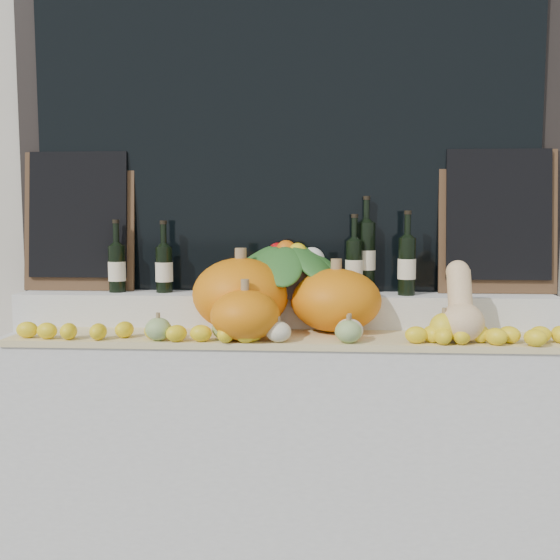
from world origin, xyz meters
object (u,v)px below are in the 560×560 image
object	(u,v)px
butternut_squash	(461,309)
produce_bowl	(286,267)
pumpkin_right	(336,300)
pumpkin_left	(241,294)
wine_bottle_tall	(366,257)

from	to	relation	value
butternut_squash	produce_bowl	distance (m)	0.75
pumpkin_right	butternut_squash	bearing A→B (deg)	-20.05
pumpkin_left	butternut_squash	world-z (taller)	same
butternut_squash	produce_bowl	xyz separation A→B (m)	(-0.67, 0.32, 0.13)
produce_bowl	wine_bottle_tall	bearing A→B (deg)	10.54
produce_bowl	wine_bottle_tall	distance (m)	0.35
produce_bowl	wine_bottle_tall	xyz separation A→B (m)	(0.34, 0.06, 0.04)
produce_bowl	pumpkin_right	bearing A→B (deg)	-35.22
pumpkin_left	wine_bottle_tall	world-z (taller)	wine_bottle_tall
butternut_squash	wine_bottle_tall	bearing A→B (deg)	130.72
pumpkin_left	pumpkin_right	size ratio (longest dim) A/B	1.07
pumpkin_left	butternut_squash	bearing A→B (deg)	-10.93
pumpkin_right	produce_bowl	world-z (taller)	produce_bowl
butternut_squash	produce_bowl	bearing A→B (deg)	154.76
butternut_squash	wine_bottle_tall	world-z (taller)	wine_bottle_tall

